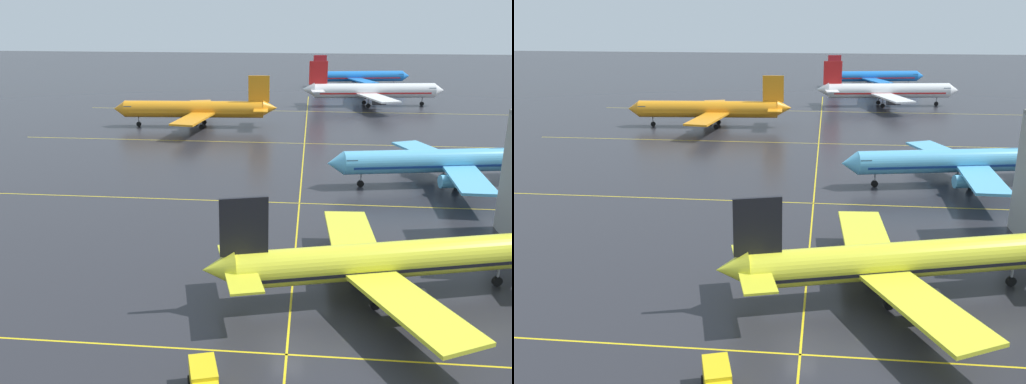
{
  "view_description": "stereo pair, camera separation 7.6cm",
  "coord_description": "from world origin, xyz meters",
  "views": [
    {
      "loc": [
        1.48,
        -40.84,
        26.42
      ],
      "look_at": [
        -5.52,
        28.46,
        3.48
      ],
      "focal_mm": 39.78,
      "sensor_mm": 36.0,
      "label": 1
    },
    {
      "loc": [
        1.55,
        -40.83,
        26.42
      ],
      "look_at": [
        -5.52,
        28.46,
        3.48
      ],
      "focal_mm": 39.78,
      "sensor_mm": 36.0,
      "label": 2
    }
  ],
  "objects": [
    {
      "name": "airliner_far_left_stand",
      "position": [
        17.56,
        117.84,
        4.18
      ],
      "size": [
        39.41,
        33.71,
        12.25
      ],
      "color": "white",
      "rests_on": "ground"
    },
    {
      "name": "service_truck_red_van",
      "position": [
        -5.58,
        -7.51,
        1.18
      ],
      "size": [
        3.05,
        4.46,
        2.1
      ],
      "color": "yellow",
      "rests_on": "ground"
    },
    {
      "name": "airliner_far_right_stand",
      "position": [
        16.42,
        155.63,
        3.68
      ],
      "size": [
        34.63,
        29.53,
        10.78
      ],
      "color": "blue",
      "rests_on": "ground"
    },
    {
      "name": "ground_plane",
      "position": [
        0.0,
        0.0,
        0.0
      ],
      "size": [
        600.0,
        600.0,
        0.0
      ],
      "primitive_type": "plane",
      "color": "#28282D"
    },
    {
      "name": "airliner_second_row",
      "position": [
        21.59,
        45.48,
        3.79
      ],
      "size": [
        35.59,
        30.28,
        11.11
      ],
      "color": "#5BB7E5",
      "rests_on": "ground"
    },
    {
      "name": "airliner_third_row",
      "position": [
        -24.93,
        85.29,
        3.98
      ],
      "size": [
        37.48,
        32.26,
        11.65
      ],
      "color": "orange",
      "rests_on": "ground"
    },
    {
      "name": "airliner_front_gate",
      "position": [
        8.37,
        8.56,
        3.64
      ],
      "size": [
        33.81,
        28.81,
        10.66
      ],
      "color": "yellow",
      "rests_on": "ground"
    },
    {
      "name": "taxiway_markings",
      "position": [
        0.0,
        52.85,
        0.0
      ],
      "size": [
        117.0,
        160.9,
        0.01
      ],
      "color": "yellow",
      "rests_on": "ground"
    }
  ]
}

